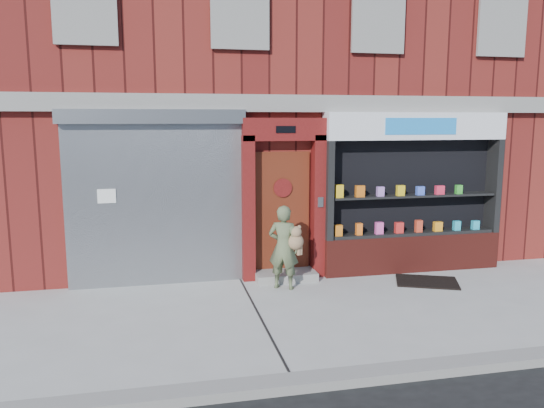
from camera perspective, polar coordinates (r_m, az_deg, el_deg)
name	(u,v)px	position (r m, az deg, el deg)	size (l,w,h in m)	color
ground	(359,309)	(8.38, 9.34, -11.07)	(80.00, 80.00, 0.00)	#9E9E99
curb	(429,369)	(6.57, 16.53, -16.65)	(60.00, 0.30, 0.12)	gray
building	(275,74)	(13.67, 0.28, 13.82)	(12.00, 8.16, 8.00)	maroon
shutter_bay	(155,187)	(9.30, -12.46, 1.75)	(3.10, 0.30, 3.04)	gray
red_door_bay	(284,199)	(9.53, 1.25, 0.55)	(1.52, 0.58, 2.90)	#500E0D
pharmacy_bay	(412,200)	(10.36, 14.85, 0.46)	(3.50, 0.41, 3.00)	maroon
woman	(285,246)	(9.04, 1.40, -4.57)	(0.66, 0.55, 1.45)	#54603F
doormat	(427,282)	(9.93, 16.32, -8.02)	(1.06, 0.74, 0.03)	black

